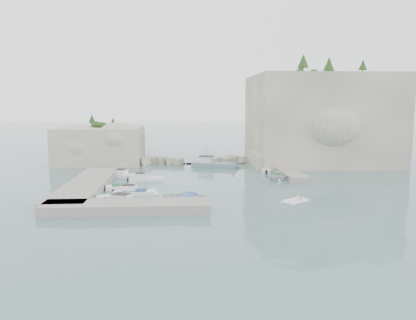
{
  "coord_description": "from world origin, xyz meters",
  "views": [
    {
      "loc": [
        -3.83,
        -55.69,
        11.76
      ],
      "look_at": [
        0.0,
        6.0,
        3.0
      ],
      "focal_mm": 35.0,
      "sensor_mm": 36.0,
      "label": 1
    }
  ],
  "objects": [
    {
      "name": "breakwater",
      "position": [
        -1.0,
        22.0,
        0.7
      ],
      "size": [
        28.0,
        3.0,
        1.4
      ],
      "primitive_type": "cube",
      "color": "beige",
      "rests_on": "ground"
    },
    {
      "name": "tender_east_c",
      "position": [
        10.33,
        12.03,
        0.0
      ],
      "size": [
        2.06,
        4.48,
        0.7
      ],
      "primitive_type": null,
      "rotation": [
        0.0,
        0.0,
        1.41
      ],
      "color": "white",
      "rests_on": "ground"
    },
    {
      "name": "outcrop_west",
      "position": [
        -20.0,
        25.0,
        3.5
      ],
      "size": [
        16.0,
        14.0,
        7.0
      ],
      "primitive_type": "cube",
      "color": "beige",
      "rests_on": "ground"
    },
    {
      "name": "ledge_east",
      "position": [
        13.5,
        10.0,
        0.4
      ],
      "size": [
        3.0,
        16.0,
        0.8
      ],
      "primitive_type": "cube",
      "color": "#9E9689",
      "rests_on": "ground"
    },
    {
      "name": "quay_west",
      "position": [
        -17.0,
        -1.0,
        0.55
      ],
      "size": [
        5.0,
        24.0,
        1.1
      ],
      "primitive_type": "cube",
      "color": "#9E9689",
      "rests_on": "ground"
    },
    {
      "name": "tender_east_b",
      "position": [
        10.94,
        6.77,
        0.0
      ],
      "size": [
        2.4,
        3.96,
        0.7
      ],
      "primitive_type": null,
      "rotation": [
        0.0,
        0.0,
        1.25
      ],
      "color": "white",
      "rests_on": "ground"
    },
    {
      "name": "work_boat",
      "position": [
        1.94,
        17.53,
        0.0
      ],
      "size": [
        9.35,
        5.38,
        2.2
      ],
      "primitive_type": null,
      "rotation": [
        0.0,
        0.0,
        -0.32
      ],
      "color": "slate",
      "rests_on": "ground"
    },
    {
      "name": "motorboat_b",
      "position": [
        -9.54,
        4.89,
        0.0
      ],
      "size": [
        5.66,
        2.47,
        1.4
      ],
      "primitive_type": null,
      "rotation": [
        0.0,
        0.0,
        0.13
      ],
      "color": "silver",
      "rests_on": "ground"
    },
    {
      "name": "cliff_terrace",
      "position": [
        13.0,
        18.0,
        1.25
      ],
      "size": [
        8.0,
        10.0,
        2.5
      ],
      "primitive_type": "cube",
      "color": "beige",
      "rests_on": "ground"
    },
    {
      "name": "tender_east_a",
      "position": [
        10.43,
        4.02,
        0.0
      ],
      "size": [
        3.56,
        3.15,
        1.74
      ],
      "primitive_type": "imported",
      "rotation": [
        0.0,
        0.0,
        1.48
      ],
      "color": "silver",
      "rests_on": "ground"
    },
    {
      "name": "quay_south",
      "position": [
        -10.0,
        -12.5,
        0.55
      ],
      "size": [
        18.0,
        4.0,
        1.1
      ],
      "primitive_type": "cube",
      "color": "#9E9689",
      "rests_on": "ground"
    },
    {
      "name": "motorboat_a",
      "position": [
        -12.98,
        8.11,
        0.0
      ],
      "size": [
        5.79,
        3.65,
        1.4
      ],
      "primitive_type": null,
      "rotation": [
        0.0,
        0.0,
        -0.39
      ],
      "color": "white",
      "rests_on": "ground"
    },
    {
      "name": "tender_east_d",
      "position": [
        11.17,
        14.56,
        0.0
      ],
      "size": [
        4.23,
        2.72,
        1.53
      ],
      "primitive_type": "imported",
      "rotation": [
        0.0,
        0.0,
        1.91
      ],
      "color": "silver",
      "rests_on": "ground"
    },
    {
      "name": "vegetation",
      "position": [
        17.83,
        24.4,
        17.93
      ],
      "size": [
        53.48,
        13.88,
        13.4
      ],
      "color": "#1E4219",
      "rests_on": "ground"
    },
    {
      "name": "motorboat_f",
      "position": [
        -10.15,
        -9.52,
        0.0
      ],
      "size": [
        6.95,
        4.36,
        1.4
      ],
      "primitive_type": null,
      "rotation": [
        0.0,
        0.0,
        -0.39
      ],
      "color": "silver",
      "rests_on": "ground"
    },
    {
      "name": "rowboat_mast",
      "position": [
        -3.5,
        -7.61,
        2.66
      ],
      "size": [
        0.1,
        0.1,
        4.2
      ],
      "primitive_type": "cylinder",
      "color": "white",
      "rests_on": "rowboat"
    },
    {
      "name": "inflatable_dinghy",
      "position": [
        9.32,
        -9.64,
        0.0
      ],
      "size": [
        3.87,
        3.5,
        0.44
      ],
      "primitive_type": null,
      "rotation": [
        0.0,
        0.0,
        0.64
      ],
      "color": "silver",
      "rests_on": "ground"
    },
    {
      "name": "cliff_east",
      "position": [
        23.0,
        23.0,
        8.5
      ],
      "size": [
        26.0,
        22.0,
        17.0
      ],
      "primitive_type": "cube",
      "color": "beige",
      "rests_on": "ground"
    },
    {
      "name": "motorboat_c",
      "position": [
        -12.41,
        -0.56,
        0.0
      ],
      "size": [
        4.88,
        2.8,
        0.7
      ],
      "primitive_type": null,
      "rotation": [
        0.0,
        0.0,
        0.26
      ],
      "color": "white",
      "rests_on": "ground"
    },
    {
      "name": "motorboat_d",
      "position": [
        -10.08,
        -4.12,
        0.0
      ],
      "size": [
        6.08,
        2.4,
        1.4
      ],
      "primitive_type": null,
      "rotation": [
        0.0,
        0.0,
        -0.11
      ],
      "color": "white",
      "rests_on": "ground"
    },
    {
      "name": "rowboat",
      "position": [
        -3.5,
        -7.61,
        0.0
      ],
      "size": [
        6.04,
        4.8,
        1.12
      ],
      "primitive_type": "imported",
      "rotation": [
        0.0,
        0.0,
        1.39
      ],
      "color": "white",
      "rests_on": "ground"
    },
    {
      "name": "motorboat_e",
      "position": [
        -12.33,
        -6.94,
        0.0
      ],
      "size": [
        4.9,
        2.44,
        0.7
      ],
      "primitive_type": null,
      "rotation": [
        0.0,
        0.0,
        0.11
      ],
      "color": "silver",
      "rests_on": "ground"
    },
    {
      "name": "ground",
      "position": [
        0.0,
        0.0,
        0.0
      ],
      "size": [
        400.0,
        400.0,
        0.0
      ],
      "primitive_type": "plane",
      "color": "slate",
      "rests_on": "ground"
    }
  ]
}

